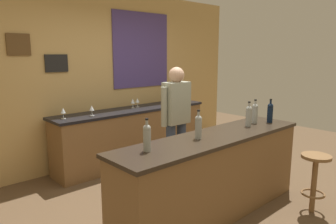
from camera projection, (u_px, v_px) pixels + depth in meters
name	position (u px, v px, depth m)	size (l,w,h in m)	color
ground_plane	(187.00, 202.00, 3.87)	(10.00, 10.00, 0.00)	brown
back_wall	(99.00, 77.00, 5.10)	(6.00, 0.09, 2.80)	tan
bar_counter	(213.00, 175.00, 3.49)	(2.54, 0.60, 0.92)	brown
side_counter	(134.00, 135.00, 5.25)	(2.75, 0.56, 0.90)	brown
bartender	(176.00, 118.00, 4.27)	(0.52, 0.21, 1.62)	#384766
bar_stool	(315.00, 174.00, 3.54)	(0.32, 0.32, 0.68)	brown
wine_bottle_a	(147.00, 137.00, 2.84)	(0.07, 0.07, 0.31)	#999E99
wine_bottle_b	(198.00, 126.00, 3.26)	(0.07, 0.07, 0.31)	#999E99
wine_bottle_c	(249.00, 115.00, 3.82)	(0.07, 0.07, 0.31)	#999E99
wine_bottle_d	(255.00, 113.00, 3.99)	(0.07, 0.07, 0.31)	#999E99
wine_bottle_e	(270.00, 112.00, 4.03)	(0.07, 0.07, 0.31)	black
wine_glass_a	(63.00, 111.00, 4.35)	(0.07, 0.07, 0.16)	silver
wine_glass_b	(92.00, 108.00, 4.56)	(0.07, 0.07, 0.16)	silver
wine_glass_c	(133.00, 101.00, 5.22)	(0.07, 0.07, 0.16)	silver
wine_glass_d	(137.00, 101.00, 5.30)	(0.07, 0.07, 0.16)	silver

